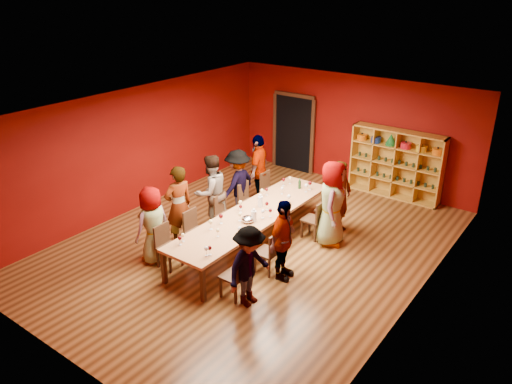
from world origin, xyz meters
TOP-DOWN VIEW (x-y plane):
  - room_shell at (0.00, 0.00)m, footprint 7.10×9.10m
  - tasting_table at (0.00, 0.00)m, footprint 1.10×4.50m
  - doorway at (-1.80, 4.43)m, footprint 1.40×0.17m
  - shelving_unit at (1.40, 4.32)m, footprint 2.40×0.40m
  - chair_person_left_0 at (-0.91, -1.68)m, footprint 0.42×0.42m
  - person_left_0 at (-1.26, -1.68)m, footprint 0.47×0.81m
  - chair_person_left_1 at (-0.91, -0.87)m, footprint 0.42×0.42m
  - person_left_1 at (-1.33, -0.87)m, footprint 0.63×0.75m
  - chair_person_left_2 at (-0.91, 0.11)m, footprint 0.42×0.42m
  - person_left_2 at (-1.28, 0.11)m, footprint 0.65×0.94m
  - chair_person_left_3 at (-0.91, 0.96)m, footprint 0.42×0.42m
  - person_left_3 at (-1.18, 0.96)m, footprint 0.47×1.09m
  - chair_person_left_4 at (-0.91, 1.85)m, footprint 0.42×0.42m
  - person_left_4 at (-1.21, 1.85)m, footprint 0.79×1.16m
  - chair_person_right_0 at (0.91, -1.72)m, footprint 0.42×0.42m
  - person_right_0 at (1.18, -1.72)m, footprint 0.46×1.00m
  - chair_person_right_1 at (0.91, -0.68)m, footprint 0.42×0.42m
  - person_right_1 at (1.19, -0.68)m, footprint 0.57×1.00m
  - chair_person_right_3 at (0.91, 1.07)m, footprint 0.42×0.42m
  - person_right_3 at (1.27, 1.07)m, footprint 0.81×1.04m
  - chair_person_right_4 at (0.91, 1.68)m, footprint 0.42×0.42m
  - person_right_4 at (1.17, 1.68)m, footprint 0.45×0.61m
  - wine_glass_0 at (0.29, 1.65)m, footprint 0.08×0.08m
  - wine_glass_1 at (-0.27, -0.75)m, footprint 0.09×0.09m
  - wine_glass_2 at (0.36, 0.10)m, footprint 0.07×0.07m
  - wine_glass_3 at (-0.35, 0.79)m, footprint 0.09×0.09m
  - wine_glass_4 at (-0.26, -0.11)m, footprint 0.07×0.07m
  - wine_glass_5 at (0.31, 0.88)m, footprint 0.09×0.09m
  - wine_glass_6 at (0.04, -1.21)m, footprint 0.07×0.07m
  - wine_glass_7 at (-0.03, -0.43)m, footprint 0.08×0.08m
  - wine_glass_8 at (-0.28, 1.85)m, footprint 0.07×0.07m
  - wine_glass_9 at (-0.35, 0.00)m, footprint 0.09×0.09m
  - wine_glass_10 at (0.29, 0.92)m, footprint 0.08×0.08m
  - wine_glass_11 at (-0.26, -1.07)m, footprint 0.09×0.09m
  - wine_glass_12 at (0.11, 0.32)m, footprint 0.08×0.08m
  - wine_glass_13 at (0.28, -0.05)m, footprint 0.08×0.08m
  - wine_glass_14 at (-0.37, -1.74)m, footprint 0.07×0.07m
  - wine_glass_15 at (-0.32, -1.87)m, footprint 0.08×0.08m
  - wine_glass_16 at (0.32, -0.90)m, footprint 0.07×0.07m
  - wine_glass_17 at (-0.09, 1.22)m, footprint 0.07×0.07m
  - wine_glass_18 at (-0.34, 1.65)m, footprint 0.08×0.08m
  - wine_glass_19 at (0.38, -0.96)m, footprint 0.09×0.09m
  - wine_glass_20 at (-0.34, 0.96)m, footprint 0.07×0.07m
  - wine_glass_21 at (0.37, -1.82)m, footprint 0.08×0.08m
  - wine_glass_22 at (0.30, 1.81)m, footprint 0.09×0.09m
  - wine_glass_23 at (0.34, -1.88)m, footprint 0.08×0.08m
  - spittoon_bowl at (0.13, -0.37)m, footprint 0.26×0.26m
  - carafe_a at (-0.10, 0.37)m, footprint 0.12×0.12m
  - carafe_b at (0.22, -0.29)m, footprint 0.12×0.12m
  - wine_bottle at (0.06, 1.73)m, footprint 0.07×0.07m

SIDE VIEW (x-z plane):
  - chair_person_left_0 at x=-0.91m, z-range 0.05..0.94m
  - chair_person_left_1 at x=-0.91m, z-range 0.05..0.94m
  - chair_person_left_2 at x=-0.91m, z-range 0.05..0.94m
  - chair_person_left_3 at x=-0.91m, z-range 0.05..0.94m
  - chair_person_left_4 at x=-0.91m, z-range 0.05..0.94m
  - chair_person_right_0 at x=0.91m, z-range 0.05..0.94m
  - chair_person_right_1 at x=0.91m, z-range 0.05..0.94m
  - chair_person_right_3 at x=0.91m, z-range 0.05..0.94m
  - chair_person_right_4 at x=0.91m, z-range 0.05..0.94m
  - tasting_table at x=0.00m, z-range 0.32..1.07m
  - person_right_0 at x=1.18m, z-range 0.00..1.52m
  - person_left_0 at x=-1.26m, z-range 0.00..1.61m
  - spittoon_bowl at x=0.13m, z-range 0.74..0.88m
  - person_right_1 at x=1.19m, z-range 0.00..1.62m
  - person_left_3 at x=-1.18m, z-range 0.00..1.66m
  - person_right_4 at x=1.17m, z-range 0.00..1.68m
  - wine_bottle at x=0.06m, z-range 0.72..0.99m
  - wine_glass_6 at x=0.04m, z-range 0.79..0.96m
  - wine_glass_16 at x=0.32m, z-range 0.79..0.97m
  - wine_glass_14 at x=-0.37m, z-range 0.79..0.97m
  - wine_glass_4 at x=-0.26m, z-range 0.79..0.97m
  - carafe_a at x=-0.10m, z-range 0.74..1.02m
  - wine_glass_20 at x=-0.34m, z-range 0.79..0.97m
  - carafe_b at x=0.22m, z-range 0.74..1.02m
  - person_left_2 at x=-1.28m, z-range 0.00..1.76m
  - wine_glass_17 at x=-0.09m, z-range 0.79..0.97m
  - wine_glass_8 at x=-0.28m, z-range 0.79..0.97m
  - wine_glass_2 at x=0.36m, z-range 0.79..0.98m
  - wine_glass_21 at x=0.37m, z-range 0.79..0.98m
  - wine_glass_15 at x=-0.32m, z-range 0.79..0.98m
  - wine_glass_12 at x=0.11m, z-range 0.79..0.98m
  - wine_glass_7 at x=-0.03m, z-range 0.79..0.99m
  - wine_glass_10 at x=0.29m, z-range 0.79..0.99m
  - wine_glass_23 at x=0.34m, z-range 0.79..0.99m
  - person_left_1 at x=-1.33m, z-range 0.00..1.79m
  - wine_glass_18 at x=-0.34m, z-range 0.80..1.00m
  - wine_glass_13 at x=0.28m, z-range 0.80..1.00m
  - wine_glass_0 at x=0.29m, z-range 0.80..1.01m
  - person_left_4 at x=-1.21m, z-range 0.00..1.81m
  - wine_glass_3 at x=-0.35m, z-range 0.80..1.01m
  - wine_glass_9 at x=-0.35m, z-range 0.80..1.01m
  - wine_glass_1 at x=-0.27m, z-range 0.80..1.01m
  - wine_glass_5 at x=0.31m, z-range 0.80..1.01m
  - wine_glass_11 at x=-0.26m, z-range 0.80..1.02m
  - wine_glass_19 at x=0.38m, z-range 0.80..1.02m
  - wine_glass_22 at x=0.30m, z-range 0.80..1.02m
  - person_right_3 at x=1.27m, z-range 0.00..1.88m
  - shelving_unit at x=1.40m, z-range 0.08..1.88m
  - doorway at x=-1.80m, z-range -0.03..2.27m
  - room_shell at x=0.00m, z-range -0.02..3.02m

